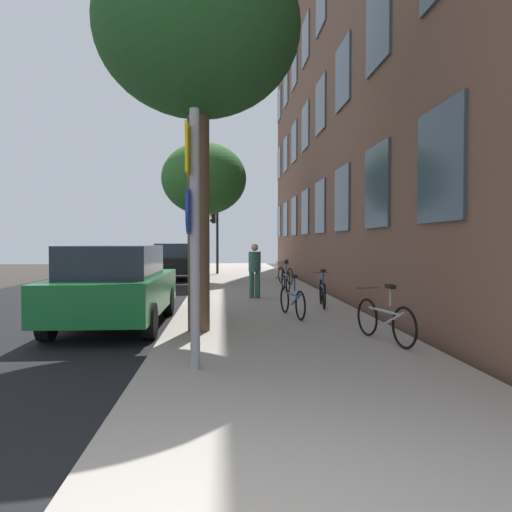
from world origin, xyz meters
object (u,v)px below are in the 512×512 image
tree_near (198,31)px  bicycle_4 (285,274)px  car_0 (116,285)px  car_1 (175,261)px  traffic_light (215,227)px  pedestrian_0 (255,267)px  bicycle_0 (385,319)px  bicycle_1 (292,300)px  tree_far (204,179)px  bicycle_2 (323,292)px  bicycle_3 (286,280)px  sign_post (193,221)px

tree_near → bicycle_4: bearing=73.8°
car_0 → car_1: size_ratio=1.05×
traffic_light → pedestrian_0: traffic_light is taller
bicycle_0 → car_1: car_1 is taller
bicycle_1 → tree_far: bearing=102.9°
bicycle_4 → car_0: bearing=-118.1°
bicycle_2 → bicycle_3: 3.74m
bicycle_2 → pedestrian_0: 2.52m
sign_post → car_1: bearing=96.3°
bicycle_1 → car_0: bearing=-174.2°
traffic_light → pedestrian_0: bearing=-83.1°
bicycle_1 → bicycle_4: size_ratio=1.00×
traffic_light → bicycle_3: traffic_light is taller
traffic_light → bicycle_2: size_ratio=2.03×
pedestrian_0 → car_0: (-3.02, -3.82, -0.15)m
bicycle_0 → pedestrian_0: (-1.67, 6.16, 0.51)m
car_1 → tree_near: bearing=-82.7°
bicycle_0 → pedestrian_0: 6.41m
car_1 → bicycle_4: bearing=-41.9°
bicycle_1 → car_1: size_ratio=0.39×
sign_post → pedestrian_0: (1.26, 7.61, -0.96)m
bicycle_0 → car_1: size_ratio=0.39×
bicycle_1 → tree_near: bearing=-141.2°
bicycle_0 → bicycle_2: bearing=91.7°
tree_near → bicycle_1: (1.90, 1.53, -4.93)m
tree_near → tree_far: (-0.34, 11.25, -1.15)m
sign_post → traffic_light: size_ratio=0.96×
bicycle_2 → pedestrian_0: (-1.54, 1.93, 0.52)m
tree_near → bicycle_3: size_ratio=4.17×
bicycle_4 → car_1: (-4.51, 4.04, 0.37)m
traffic_light → tree_near: (-0.04, -15.62, 2.97)m
tree_near → car_0: bearing=145.8°
bicycle_2 → pedestrian_0: pedestrian_0 is taller
traffic_light → bicycle_0: size_ratio=2.02×
sign_post → bicycle_1: size_ratio=1.91×
sign_post → tree_near: size_ratio=0.47×
bicycle_3 → tree_near: bearing=-109.7°
traffic_light → pedestrian_0: (1.28, -10.65, -1.43)m
bicycle_3 → pedestrian_0: pedestrian_0 is taller
bicycle_0 → bicycle_4: (-0.21, 10.75, -0.00)m
traffic_light → bicycle_1: traffic_light is taller
traffic_light → bicycle_0: bearing=-80.1°
bicycle_3 → pedestrian_0: (-1.11, -1.78, 0.49)m
sign_post → car_1: 16.38m
tree_far → pedestrian_0: 7.26m
sign_post → traffic_light: traffic_light is taller
bicycle_3 → pedestrian_0: size_ratio=1.08×
sign_post → traffic_light: (-0.02, 18.25, 0.47)m
sign_post → tree_near: tree_near is taller
traffic_light → tree_far: bearing=-94.9°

